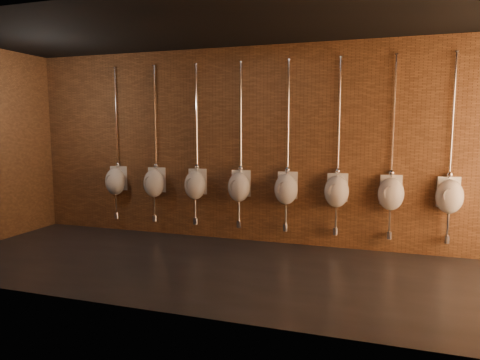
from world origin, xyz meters
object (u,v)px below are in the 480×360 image
object	(u,v)px
urinal_4	(286,188)
urinal_6	(391,193)
urinal_5	(337,190)
urinal_2	(195,184)
urinal_7	(449,195)
urinal_1	(154,182)
urinal_3	(239,186)
urinal_0	(116,181)

from	to	relation	value
urinal_4	urinal_6	size ratio (longest dim) A/B	1.00
urinal_4	urinal_6	distance (m)	1.58
urinal_4	urinal_5	world-z (taller)	same
urinal_2	urinal_4	distance (m)	1.58
urinal_6	urinal_7	size ratio (longest dim) A/B	1.00
urinal_1	urinal_4	xyz separation A→B (m)	(2.36, 0.00, 0.00)
urinal_5	urinal_4	bearing A→B (deg)	180.00
urinal_3	urinal_7	distance (m)	3.15
urinal_1	urinal_2	xyz separation A→B (m)	(0.79, 0.00, 0.00)
urinal_3	urinal_6	size ratio (longest dim) A/B	1.00
urinal_3	urinal_7	world-z (taller)	same
urinal_0	urinal_6	world-z (taller)	same
urinal_2	urinal_4	world-z (taller)	same
urinal_5	urinal_7	xyz separation A→B (m)	(1.58, 0.00, 0.00)
urinal_2	urinal_7	distance (m)	3.94
urinal_1	urinal_0	bearing A→B (deg)	180.00
urinal_2	urinal_3	size ratio (longest dim) A/B	1.00
urinal_4	urinal_7	distance (m)	2.36
urinal_2	urinal_7	size ratio (longest dim) A/B	1.00
urinal_6	urinal_0	bearing A→B (deg)	180.00
urinal_1	urinal_3	size ratio (longest dim) A/B	1.00
urinal_1	urinal_3	bearing A→B (deg)	0.00
urinal_0	urinal_1	world-z (taller)	same
urinal_5	urinal_2	bearing A→B (deg)	180.00
urinal_2	urinal_7	bearing A→B (deg)	0.00
urinal_0	urinal_2	world-z (taller)	same
urinal_1	urinal_6	bearing A→B (deg)	0.00
urinal_2	urinal_5	bearing A→B (deg)	0.00
urinal_3	urinal_2	bearing A→B (deg)	180.00
urinal_6	urinal_7	world-z (taller)	same
urinal_6	urinal_7	distance (m)	0.79
urinal_1	urinal_7	world-z (taller)	same
urinal_0	urinal_1	xyz separation A→B (m)	(0.79, 0.00, 0.00)
urinal_1	urinal_2	size ratio (longest dim) A/B	1.00
urinal_0	urinal_3	distance (m)	2.36
urinal_1	urinal_5	distance (m)	3.15
urinal_4	urinal_5	xyz separation A→B (m)	(0.79, 0.00, 0.00)
urinal_1	urinal_2	world-z (taller)	same
urinal_2	urinal_7	world-z (taller)	same
urinal_5	urinal_7	world-z (taller)	same
urinal_0	urinal_3	xyz separation A→B (m)	(2.36, 0.00, 0.00)
urinal_0	urinal_6	bearing A→B (deg)	0.00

